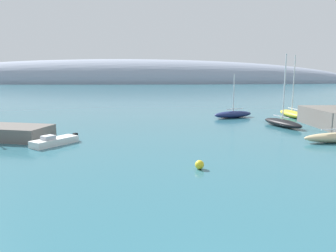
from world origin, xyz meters
TOP-DOWN VIEW (x-y plane):
  - distant_ridge at (-26.43, 228.73)m, footprint 352.72×53.05m
  - sailboat_yellow_mid_mooring at (20.90, 43.93)m, footprint 2.42×7.66m
  - sailboat_black_outer_mooring at (15.56, 34.55)m, footprint 4.03×7.67m
  - sailboat_navy_end_of_line at (10.90, 43.44)m, footprint 7.36×4.63m
  - motorboat_white_alongside_breakwater at (-12.13, 24.28)m, footprint 4.22×4.84m
  - mooring_buoy_yellow at (1.51, 15.41)m, footprint 0.69×0.69m

SIDE VIEW (x-z plane):
  - distant_ridge at x=-26.43m, z-range -17.25..17.25m
  - mooring_buoy_yellow at x=1.51m, z-range 0.00..0.69m
  - motorboat_white_alongside_breakwater at x=-12.13m, z-range -0.16..0.92m
  - sailboat_black_outer_mooring at x=15.56m, z-range -4.31..5.46m
  - sailboat_navy_end_of_line at x=10.90m, z-range -2.97..4.13m
  - sailboat_yellow_mid_mooring at x=20.90m, z-range -4.45..5.69m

